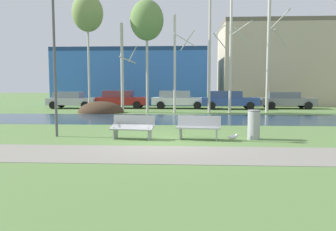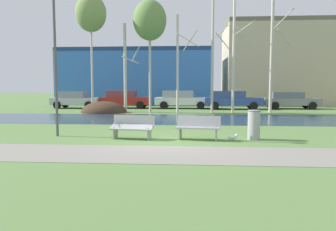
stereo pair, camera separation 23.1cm
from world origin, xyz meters
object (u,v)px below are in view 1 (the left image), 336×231
Objects in this scene: bench_left at (133,126)px; parked_suv_fifth_grey at (286,100)px; bench_right at (199,127)px; parked_wagon_fourth_blue at (228,100)px; parked_van_nearest_silver at (72,100)px; parked_sedan_second_red at (121,99)px; seagull at (233,137)px; trash_bin at (254,124)px; parked_hatch_third_white at (178,99)px; streetlamp at (54,34)px.

bench_left is 19.41m from parked_suv_fifth_grey.
parked_wagon_fourth_blue is at bearing 79.19° from bench_right.
parked_sedan_second_red is (4.17, 0.54, 0.04)m from parked_van_nearest_silver.
parked_sedan_second_red is (-3.67, 16.34, 0.32)m from bench_left.
seagull is 0.09× the size of parked_suv_fifth_grey.
parked_wagon_fourth_blue reaches higher than bench_right.
bench_left is at bearing 180.00° from bench_right.
parked_sedan_second_red is at bearing 114.02° from seagull.
bench_left is 4.13× the size of seagull.
bench_left is 3.69m from seagull.
trash_bin is at bearing 2.33° from bench_left.
parked_sedan_second_red is 13.96m from parked_suv_fifth_grey.
parked_suv_fifth_grey is (9.05, 0.20, -0.04)m from parked_hatch_third_white.
bench_right is at bearing 0.00° from bench_left.
parked_van_nearest_silver reaches higher than seagull.
trash_bin is at bearing 5.11° from bench_right.
parked_suv_fifth_grey is at bearing 70.28° from trash_bin.
parked_hatch_third_white is (-1.19, 16.25, 0.32)m from bench_right.
parked_hatch_third_white is 1.03× the size of parked_suv_fifth_grey.
trash_bin is 0.23× the size of parked_hatch_third_white.
seagull is at bearing -4.94° from streetlamp.
streetlamp is at bearing -72.72° from parked_van_nearest_silver.
parked_wagon_fourth_blue reaches higher than seagull.
trash_bin is 0.23× the size of parked_wagon_fourth_blue.
seagull is at bearing -6.02° from bench_right.
parked_wagon_fourth_blue is (1.76, 15.82, 0.66)m from seagull.
parked_hatch_third_white is at bearing 172.37° from parked_wagon_fourth_blue.
seagull is 19.66m from parked_van_nearest_silver.
parked_hatch_third_white is at bearing 94.20° from bench_right.
parked_suv_fifth_grey is at bearing 8.89° from parked_wagon_fourth_blue.
bench_right is 16.30m from parked_hatch_third_white.
parked_van_nearest_silver is (-12.29, 15.61, 0.19)m from trash_bin.
seagull is at bearing -65.98° from parked_sedan_second_red.
streetlamp is at bearing -119.12° from parked_wagon_fourth_blue.
parked_sedan_second_red reaches higher than parked_wagon_fourth_blue.
trash_bin reaches higher than seagull.
bench_left is at bearing -94.36° from parked_hatch_third_white.
bench_left is at bearing 177.96° from seagull.
seagull is at bearing -111.77° from parked_suv_fifth_grey.
streetlamp is (-6.73, 0.58, 3.78)m from seagull.
streetlamp is 1.27× the size of parked_wagon_fourth_blue.
bench_left is 0.39× the size of parked_sedan_second_red.
parked_van_nearest_silver is 4.20m from parked_sedan_second_red.
parked_sedan_second_red is at bearing 116.70° from trash_bin.
parked_suv_fifth_grey is (7.86, 16.45, 0.28)m from bench_right.
parked_hatch_third_white is at bearing 2.88° from parked_van_nearest_silver.
seagull is at bearing -96.34° from parked_wagon_fourth_blue.
parked_wagon_fourth_blue is 4.92m from parked_suv_fifth_grey.
parked_hatch_third_white is at bearing -178.73° from parked_suv_fifth_grey.
trash_bin is 2.69× the size of seagull.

